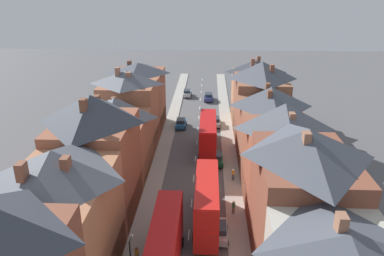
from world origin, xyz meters
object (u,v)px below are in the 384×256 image
at_px(car_mid_black, 209,97).
at_px(pedestrian_far_left, 233,174).
at_px(double_decker_bus_lead, 208,135).
at_px(car_far_grey, 215,121).
at_px(car_near_blue, 187,93).
at_px(car_mid_white, 216,158).
at_px(pedestrian_mid_right, 233,207).
at_px(car_parked_right_a, 181,123).
at_px(double_decker_bus_mid_street, 207,202).
at_px(car_parked_left_b, 219,231).
at_px(double_decker_bus_far_approaching, 165,245).
at_px(car_near_silver, 208,122).
at_px(pedestrian_mid_left, 137,254).

bearing_deg(car_mid_black, pedestrian_far_left, -84.54).
bearing_deg(double_decker_bus_lead, car_far_grey, 83.52).
bearing_deg(car_near_blue, car_mid_white, -79.51).
height_order(car_mid_white, pedestrian_mid_right, pedestrian_mid_right).
bearing_deg(car_parked_right_a, pedestrian_far_left, -66.55).
bearing_deg(double_decker_bus_mid_street, car_parked_left_b, -59.43).
bearing_deg(double_decker_bus_far_approaching, car_far_grey, 82.46).
bearing_deg(car_parked_left_b, car_near_silver, 92.36).
xyz_separation_m(car_near_silver, pedestrian_mid_left, (-6.42, -35.67, 0.22)).
xyz_separation_m(double_decker_bus_mid_street, car_mid_white, (1.31, 14.65, -1.98)).
relative_size(car_parked_left_b, pedestrian_far_left, 2.47).
bearing_deg(pedestrian_mid_right, double_decker_bus_lead, 100.40).
relative_size(double_decker_bus_mid_street, double_decker_bus_far_approaching, 1.00).
relative_size(car_mid_white, car_far_grey, 0.99).
relative_size(car_near_blue, pedestrian_mid_right, 2.41).
bearing_deg(car_mid_white, car_parked_right_a, 113.76).
relative_size(car_mid_white, pedestrian_far_left, 2.57).
relative_size(car_mid_black, car_far_grey, 1.03).
relative_size(double_decker_bus_far_approaching, car_near_silver, 2.51).
distance_m(car_near_blue, car_far_grey, 19.21).
distance_m(car_near_silver, pedestrian_far_left, 20.07).
relative_size(double_decker_bus_mid_street, car_near_blue, 2.79).
relative_size(double_decker_bus_far_approaching, car_near_blue, 2.79).
xyz_separation_m(car_mid_black, car_parked_left_b, (1.30, -47.47, -0.04)).
distance_m(car_near_blue, pedestrian_mid_left, 54.49).
xyz_separation_m(double_decker_bus_far_approaching, car_parked_right_a, (-1.29, 35.86, -2.00)).
distance_m(double_decker_bus_lead, car_parked_left_b, 20.78).
height_order(car_parked_right_a, pedestrian_far_left, pedestrian_far_left).
height_order(car_parked_right_a, car_far_grey, car_parked_right_a).
height_order(car_near_blue, car_parked_right_a, car_near_blue).
relative_size(car_near_silver, pedestrian_mid_right, 2.68).
bearing_deg(pedestrian_far_left, car_parked_left_b, -100.16).
xyz_separation_m(double_decker_bus_lead, car_parked_right_a, (-4.89, 10.30, -2.00)).
relative_size(car_near_silver, car_mid_white, 1.04).
bearing_deg(car_far_grey, car_mid_white, -90.00).
height_order(double_decker_bus_mid_street, pedestrian_far_left, double_decker_bus_mid_street).
distance_m(double_decker_bus_far_approaching, car_near_blue, 55.32).
bearing_deg(pedestrian_mid_left, car_parked_left_b, 28.02).
xyz_separation_m(car_near_silver, car_mid_white, (1.30, -14.70, 0.02)).
bearing_deg(car_far_grey, double_decker_bus_mid_street, -92.50).
distance_m(car_mid_white, pedestrian_far_left, 5.50).
height_order(car_parked_left_b, pedestrian_mid_left, pedestrian_mid_left).
distance_m(car_near_blue, car_mid_white, 34.07).
distance_m(pedestrian_mid_left, pedestrian_mid_right, 12.52).
height_order(double_decker_bus_far_approaching, pedestrian_mid_right, double_decker_bus_far_approaching).
height_order(car_far_grey, pedestrian_mid_right, pedestrian_mid_right).
relative_size(car_mid_white, pedestrian_mid_right, 2.57).
bearing_deg(car_parked_left_b, double_decker_bus_far_approaching, -134.96).
bearing_deg(car_near_blue, pedestrian_mid_left, -91.59).
height_order(pedestrian_mid_right, pedestrian_far_left, same).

